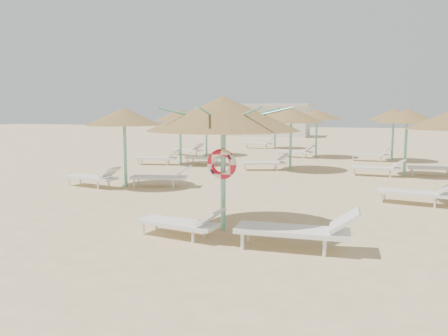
% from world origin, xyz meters
% --- Properties ---
extents(ground, '(120.00, 120.00, 0.00)m').
position_xyz_m(ground, '(0.00, 0.00, 0.00)').
color(ground, '#D5BE82').
rests_on(ground, ground).
extents(main_palapa, '(3.24, 3.24, 2.90)m').
position_xyz_m(main_palapa, '(0.15, 0.27, 2.52)').
color(main_palapa, '#6EBEAA').
rests_on(main_palapa, ground).
extents(lounger_main_a, '(1.92, 0.88, 0.67)m').
position_xyz_m(lounger_main_a, '(-0.47, -0.50, 0.32)').
color(lounger_main_a, white).
rests_on(lounger_main_a, ground).
extents(lounger_main_b, '(2.30, 0.76, 0.83)m').
position_xyz_m(lounger_main_b, '(1.93, -0.58, 0.39)').
color(lounger_main_b, white).
rests_on(lounger_main_b, ground).
extents(palapa_field, '(19.73, 19.03, 2.72)m').
position_xyz_m(palapa_field, '(1.58, 10.91, 2.30)').
color(palapa_field, '#6EBEAA').
rests_on(palapa_field, ground).
extents(service_hut, '(8.40, 4.40, 3.25)m').
position_xyz_m(service_hut, '(-6.00, 35.00, 1.64)').
color(service_hut, silver).
rests_on(service_hut, ground).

